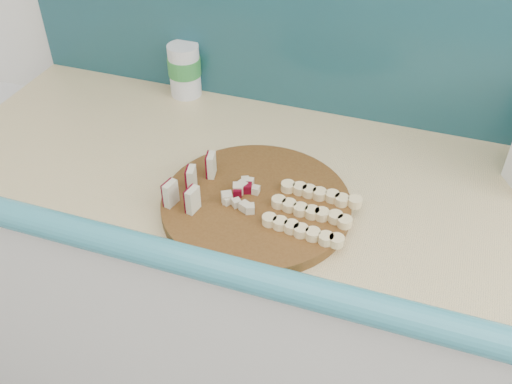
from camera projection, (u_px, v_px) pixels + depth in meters
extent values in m
cube|color=white|center=(402.00, 346.00, 1.45)|extent=(2.20, 0.60, 0.88)
cube|color=#E0C283|center=(438.00, 213.00, 1.16)|extent=(2.20, 0.60, 0.03)
cube|color=teal|center=(421.00, 328.00, 0.94)|extent=(2.20, 0.06, 0.03)
cube|color=teal|center=(477.00, 33.00, 1.20)|extent=(2.20, 0.02, 0.50)
cylinder|color=#492A0F|center=(256.00, 204.00, 1.14)|extent=(0.40, 0.40, 0.02)
cube|color=beige|center=(171.00, 194.00, 1.11)|extent=(0.02, 0.03, 0.05)
cube|color=#4F0512|center=(167.00, 193.00, 1.11)|extent=(0.01, 0.03, 0.05)
cube|color=beige|center=(192.00, 179.00, 1.14)|extent=(0.02, 0.03, 0.05)
cube|color=#4F0512|center=(188.00, 178.00, 1.14)|extent=(0.01, 0.03, 0.05)
cube|color=beige|center=(212.00, 165.00, 1.18)|extent=(0.02, 0.03, 0.05)
cube|color=#4F0512|center=(208.00, 164.00, 1.18)|extent=(0.01, 0.03, 0.05)
cube|color=beige|center=(193.00, 200.00, 1.09)|extent=(0.02, 0.03, 0.05)
cube|color=#4F0512|center=(189.00, 199.00, 1.09)|extent=(0.01, 0.03, 0.05)
cube|color=beige|center=(249.00, 194.00, 1.13)|extent=(0.02, 0.02, 0.02)
cube|color=beige|center=(253.00, 193.00, 1.13)|extent=(0.02, 0.02, 0.02)
cube|color=#4F0512|center=(255.00, 189.00, 1.14)|extent=(0.02, 0.02, 0.02)
cube|color=beige|center=(247.00, 190.00, 1.14)|extent=(0.02, 0.02, 0.02)
cube|color=beige|center=(245.00, 188.00, 1.15)|extent=(0.02, 0.02, 0.02)
cube|color=beige|center=(238.00, 187.00, 1.15)|extent=(0.02, 0.02, 0.02)
cube|color=beige|center=(240.00, 192.00, 1.14)|extent=(0.02, 0.02, 0.02)
cube|color=beige|center=(236.00, 194.00, 1.13)|extent=(0.02, 0.02, 0.02)
cube|color=#4F0512|center=(235.00, 198.00, 1.12)|extent=(0.02, 0.02, 0.02)
cube|color=beige|center=(243.00, 197.00, 1.12)|extent=(0.02, 0.02, 0.02)
cube|color=beige|center=(247.00, 200.00, 1.12)|extent=(0.02, 0.02, 0.02)
cube|color=beige|center=(248.00, 195.00, 1.13)|extent=(0.02, 0.02, 0.02)
cylinder|color=beige|center=(267.00, 221.00, 1.07)|extent=(0.03, 0.03, 0.02)
cylinder|color=beige|center=(279.00, 224.00, 1.07)|extent=(0.03, 0.03, 0.02)
cylinder|color=beige|center=(290.00, 227.00, 1.06)|extent=(0.03, 0.03, 0.02)
cylinder|color=beige|center=(302.00, 230.00, 1.05)|extent=(0.03, 0.03, 0.02)
cylinder|color=beige|center=(313.00, 234.00, 1.05)|extent=(0.03, 0.03, 0.02)
cylinder|color=beige|center=(325.00, 237.00, 1.04)|extent=(0.03, 0.03, 0.02)
cylinder|color=beige|center=(337.00, 240.00, 1.03)|extent=(0.03, 0.03, 0.02)
cylinder|color=beige|center=(278.00, 203.00, 1.11)|extent=(0.03, 0.03, 0.02)
cylinder|color=beige|center=(289.00, 205.00, 1.11)|extent=(0.03, 0.03, 0.02)
cylinder|color=beige|center=(300.00, 208.00, 1.10)|extent=(0.03, 0.03, 0.02)
cylinder|color=beige|center=(311.00, 212.00, 1.09)|extent=(0.03, 0.03, 0.02)
cylinder|color=beige|center=(323.00, 215.00, 1.09)|extent=(0.03, 0.03, 0.02)
cylinder|color=beige|center=(334.00, 218.00, 1.08)|extent=(0.03, 0.03, 0.02)
cylinder|color=beige|center=(346.00, 221.00, 1.07)|extent=(0.03, 0.03, 0.02)
cylinder|color=beige|center=(288.00, 186.00, 1.15)|extent=(0.03, 0.03, 0.02)
cylinder|color=beige|center=(299.00, 188.00, 1.15)|extent=(0.03, 0.03, 0.02)
cylinder|color=beige|center=(310.00, 191.00, 1.14)|extent=(0.03, 0.03, 0.02)
cylinder|color=beige|center=(321.00, 194.00, 1.13)|extent=(0.03, 0.03, 0.02)
cylinder|color=beige|center=(331.00, 197.00, 1.13)|extent=(0.03, 0.03, 0.02)
cylinder|color=beige|center=(343.00, 200.00, 1.12)|extent=(0.03, 0.03, 0.02)
cylinder|color=beige|center=(354.00, 203.00, 1.11)|extent=(0.03, 0.03, 0.02)
cylinder|color=silver|center=(185.00, 70.00, 1.45)|extent=(0.08, 0.08, 0.14)
cylinder|color=#31873B|center=(184.00, 66.00, 1.45)|extent=(0.08, 0.08, 0.05)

